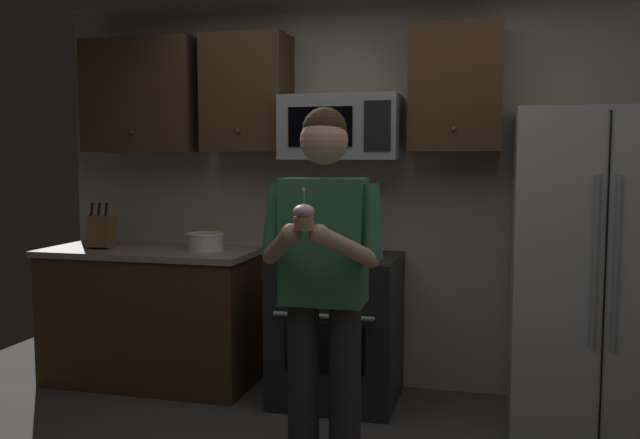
% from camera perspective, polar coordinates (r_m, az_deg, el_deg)
% --- Properties ---
extents(wall_back, '(4.40, 0.10, 2.60)m').
position_cam_1_polar(wall_back, '(4.55, 4.42, 2.28)').
color(wall_back, '#B7AD99').
rests_on(wall_back, ground).
extents(oven_range, '(0.76, 0.70, 0.93)m').
position_cam_1_polar(oven_range, '(4.33, 1.45, -9.11)').
color(oven_range, black).
rests_on(oven_range, ground).
extents(microwave, '(0.74, 0.41, 0.40)m').
position_cam_1_polar(microwave, '(4.32, 1.85, 7.70)').
color(microwave, '#9EA0A5').
extents(refrigerator, '(0.90, 0.75, 1.80)m').
position_cam_1_polar(refrigerator, '(4.14, 22.08, -3.96)').
color(refrigerator, '#B7BABF').
rests_on(refrigerator, ground).
extents(cabinet_row_upper, '(2.78, 0.36, 0.76)m').
position_cam_1_polar(cabinet_row_upper, '(4.54, -5.22, 10.47)').
color(cabinet_row_upper, '#4C301C').
extents(counter_left, '(1.44, 0.66, 0.92)m').
position_cam_1_polar(counter_left, '(4.80, -13.94, -7.83)').
color(counter_left, '#4C301C').
rests_on(counter_left, ground).
extents(knife_block, '(0.16, 0.15, 0.32)m').
position_cam_1_polar(knife_block, '(4.83, -17.90, -0.96)').
color(knife_block, brown).
rests_on(knife_block, counter_left).
extents(bowl_large_white, '(0.25, 0.25, 0.12)m').
position_cam_1_polar(bowl_large_white, '(4.56, -9.61, -1.80)').
color(bowl_large_white, white).
rests_on(bowl_large_white, counter_left).
extents(person, '(0.60, 0.48, 1.76)m').
position_cam_1_polar(person, '(3.12, 0.29, -4.69)').
color(person, '#262628').
rests_on(person, ground).
extents(cupcake, '(0.09, 0.09, 0.17)m').
position_cam_1_polar(cupcake, '(2.77, -1.37, 0.23)').
color(cupcake, '#A87F56').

